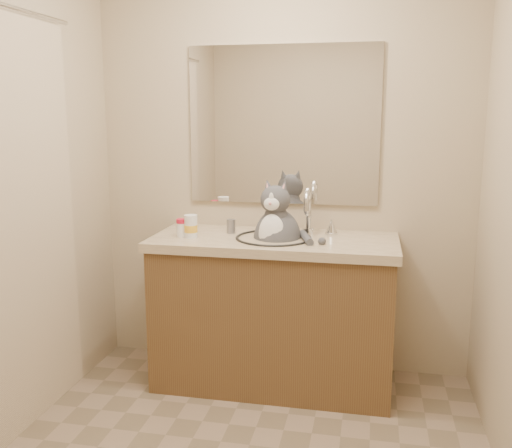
{
  "coord_description": "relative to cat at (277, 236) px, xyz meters",
  "views": [
    {
      "loc": [
        0.52,
        -2.04,
        1.52
      ],
      "look_at": [
        -0.04,
        0.65,
        0.98
      ],
      "focal_mm": 40.0,
      "sensor_mm": 36.0,
      "label": 1
    }
  ],
  "objects": [
    {
      "name": "cat",
      "position": [
        0.0,
        0.0,
        0.0
      ],
      "size": [
        0.37,
        0.34,
        0.53
      ],
      "rotation": [
        0.0,
        0.0,
        -0.15
      ],
      "color": "#4E4E53",
      "rests_on": "vanity"
    },
    {
      "name": "pill_bottle_orange",
      "position": [
        -0.46,
        -0.09,
        0.05
      ],
      "size": [
        0.09,
        0.09,
        0.12
      ],
      "rotation": [
        0.0,
        0.0,
        -0.31
      ],
      "color": "white",
      "rests_on": "vanity"
    },
    {
      "name": "pill_bottle_redcap",
      "position": [
        -0.52,
        -0.09,
        0.04
      ],
      "size": [
        0.07,
        0.07,
        0.1
      ],
      "rotation": [
        0.0,
        0.0,
        0.3
      ],
      "color": "white",
      "rests_on": "vanity"
    },
    {
      "name": "vanity",
      "position": [
        -0.01,
        -0.0,
        -0.42
      ],
      "size": [
        1.34,
        0.59,
        1.12
      ],
      "color": "brown",
      "rests_on": "ground"
    },
    {
      "name": "mirror",
      "position": [
        -0.01,
        0.27,
        0.59
      ],
      "size": [
        1.1,
        0.02,
        0.9
      ],
      "primitive_type": "cube",
      "color": "white",
      "rests_on": "room"
    },
    {
      "name": "shower_curtain",
      "position": [
        -1.06,
        -0.87,
        0.17
      ],
      "size": [
        0.02,
        1.3,
        1.93
      ],
      "color": "beige",
      "rests_on": "ground"
    },
    {
      "name": "grey_canister",
      "position": [
        -0.27,
        0.06,
        0.03
      ],
      "size": [
        0.06,
        0.06,
        0.08
      ],
      "rotation": [
        0.0,
        0.0,
        0.12
      ],
      "color": "gray",
      "rests_on": "vanity"
    },
    {
      "name": "room",
      "position": [
        -0.01,
        -0.97,
        0.34
      ],
      "size": [
        2.22,
        2.52,
        2.42
      ],
      "color": "gray",
      "rests_on": "ground"
    }
  ]
}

